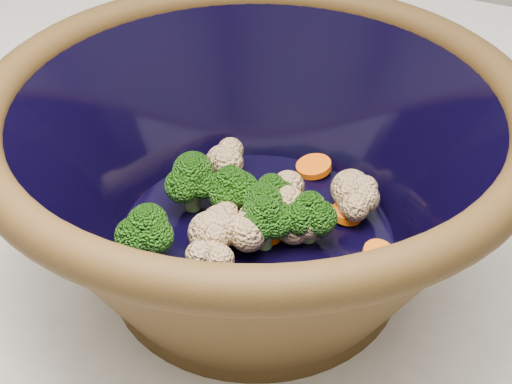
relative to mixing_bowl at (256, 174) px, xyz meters
The scene contains 2 objects.
mixing_bowl is the anchor object (origin of this frame).
vegetable_pile 0.04m from the mixing_bowl, 151.65° to the left, with size 0.19×0.20×0.05m.
Camera 1 is at (0.31, -0.42, 1.31)m, focal length 50.00 mm.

